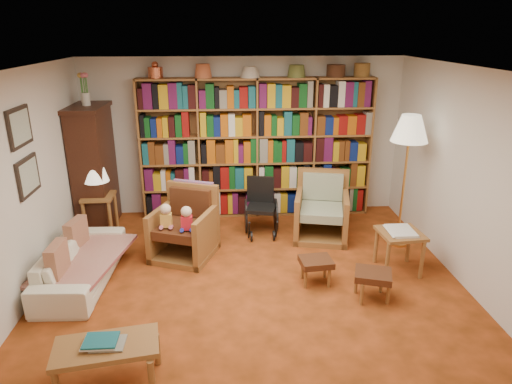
{
  "coord_description": "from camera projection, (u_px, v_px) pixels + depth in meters",
  "views": [
    {
      "loc": [
        -0.28,
        -4.67,
        2.89
      ],
      "look_at": [
        0.07,
        0.6,
        1.0
      ],
      "focal_mm": 32.0,
      "sensor_mm": 36.0,
      "label": 1
    }
  ],
  "objects": [
    {
      "name": "floor",
      "position": [
        253.0,
        289.0,
        5.37
      ],
      "size": [
        5.0,
        5.0,
        0.0
      ],
      "primitive_type": "plane",
      "color": "#B0481B",
      "rests_on": "ground"
    },
    {
      "name": "ceiling",
      "position": [
        253.0,
        70.0,
        4.53
      ],
      "size": [
        5.0,
        5.0,
        0.0
      ],
      "primitive_type": "plane",
      "rotation": [
        3.14,
        0.0,
        0.0
      ],
      "color": "silver",
      "rests_on": "wall_back"
    },
    {
      "name": "wall_back",
      "position": [
        244.0,
        137.0,
        7.3
      ],
      "size": [
        5.0,
        0.0,
        5.0
      ],
      "primitive_type": "plane",
      "rotation": [
        1.57,
        0.0,
        0.0
      ],
      "color": "silver",
      "rests_on": "floor"
    },
    {
      "name": "wall_front",
      "position": [
        280.0,
        333.0,
        2.6
      ],
      "size": [
        5.0,
        0.0,
        5.0
      ],
      "primitive_type": "plane",
      "rotation": [
        -1.57,
        0.0,
        0.0
      ],
      "color": "silver",
      "rests_on": "floor"
    },
    {
      "name": "wall_left",
      "position": [
        16.0,
        194.0,
        4.79
      ],
      "size": [
        0.0,
        5.0,
        5.0
      ],
      "primitive_type": "plane",
      "rotation": [
        1.57,
        0.0,
        1.57
      ],
      "color": "silver",
      "rests_on": "floor"
    },
    {
      "name": "wall_right",
      "position": [
        475.0,
        184.0,
        5.11
      ],
      "size": [
        0.0,
        5.0,
        5.0
      ],
      "primitive_type": "plane",
      "rotation": [
        1.57,
        0.0,
        -1.57
      ],
      "color": "silver",
      "rests_on": "floor"
    },
    {
      "name": "bookshelf",
      "position": [
        257.0,
        144.0,
        7.18
      ],
      "size": [
        3.6,
        0.3,
        2.42
      ],
      "color": "brown",
      "rests_on": "floor"
    },
    {
      "name": "curio_cabinet",
      "position": [
        94.0,
        167.0,
        6.79
      ],
      "size": [
        0.5,
        0.95,
        2.4
      ],
      "color": "#361A0E",
      "rests_on": "floor"
    },
    {
      "name": "framed_pictures",
      "position": [
        24.0,
        152.0,
        4.95
      ],
      "size": [
        0.03,
        0.52,
        0.97
      ],
      "color": "black",
      "rests_on": "wall_left"
    },
    {
      "name": "sofa",
      "position": [
        81.0,
        263.0,
        5.46
      ],
      "size": [
        1.7,
        0.72,
        0.49
      ],
      "primitive_type": "imported",
      "rotation": [
        0.0,
        0.0,
        1.53
      ],
      "color": "beige",
      "rests_on": "floor"
    },
    {
      "name": "sofa_throw",
      "position": [
        85.0,
        258.0,
        5.45
      ],
      "size": [
        1.02,
        1.54,
        0.04
      ],
      "primitive_type": "cube",
      "rotation": [
        0.0,
        0.0,
        -0.19
      ],
      "color": "beige",
      "rests_on": "sofa"
    },
    {
      "name": "cushion_left",
      "position": [
        77.0,
        235.0,
        5.72
      ],
      "size": [
        0.19,
        0.4,
        0.38
      ],
      "primitive_type": "cube",
      "rotation": [
        0.0,
        0.0,
        -0.2
      ],
      "color": "maroon",
      "rests_on": "sofa"
    },
    {
      "name": "cushion_right",
      "position": [
        58.0,
        262.0,
        5.06
      ],
      "size": [
        0.14,
        0.39,
        0.39
      ],
      "primitive_type": "cube",
      "rotation": [
        0.0,
        0.0,
        -0.03
      ],
      "color": "maroon",
      "rests_on": "sofa"
    },
    {
      "name": "side_table_lamp",
      "position": [
        99.0,
        205.0,
        6.65
      ],
      "size": [
        0.45,
        0.45,
        0.62
      ],
      "color": "brown",
      "rests_on": "floor"
    },
    {
      "name": "table_lamp",
      "position": [
        95.0,
        173.0,
        6.49
      ],
      "size": [
        0.36,
        0.36,
        0.49
      ],
      "color": "gold",
      "rests_on": "side_table_lamp"
    },
    {
      "name": "armchair_leather",
      "position": [
        184.0,
        227.0,
        6.12
      ],
      "size": [
        1.0,
        1.0,
        0.94
      ],
      "color": "brown",
      "rests_on": "floor"
    },
    {
      "name": "armchair_sage",
      "position": [
        320.0,
        212.0,
        6.69
      ],
      "size": [
        0.92,
        0.94,
        0.94
      ],
      "color": "brown",
      "rests_on": "floor"
    },
    {
      "name": "wheelchair",
      "position": [
        261.0,
        208.0,
        6.78
      ],
      "size": [
        0.49,
        0.66,
        0.83
      ],
      "color": "black",
      "rests_on": "floor"
    },
    {
      "name": "floor_lamp",
      "position": [
        410.0,
        134.0,
        5.99
      ],
      "size": [
        0.49,
        0.49,
        1.84
      ],
      "color": "gold",
      "rests_on": "floor"
    },
    {
      "name": "side_table_papers",
      "position": [
        400.0,
        238.0,
        5.64
      ],
      "size": [
        0.55,
        0.55,
        0.56
      ],
      "color": "brown",
      "rests_on": "floor"
    },
    {
      "name": "footstool_a",
      "position": [
        316.0,
        263.0,
        5.42
      ],
      "size": [
        0.4,
        0.35,
        0.32
      ],
      "color": "#4C2514",
      "rests_on": "floor"
    },
    {
      "name": "footstool_b",
      "position": [
        373.0,
        277.0,
        5.09
      ],
      "size": [
        0.48,
        0.44,
        0.34
      ],
      "color": "#4C2514",
      "rests_on": "floor"
    },
    {
      "name": "coffee_table",
      "position": [
        107.0,
        349.0,
        3.88
      ],
      "size": [
        0.93,
        0.57,
        0.42
      ],
      "color": "brown",
      "rests_on": "floor"
    }
  ]
}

